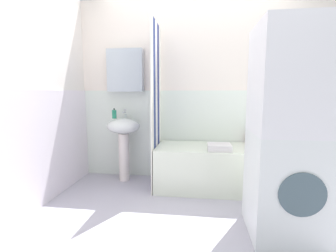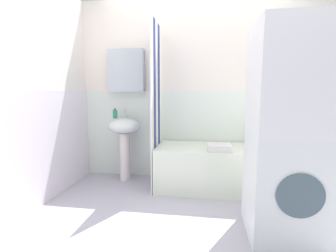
# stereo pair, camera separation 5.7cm
# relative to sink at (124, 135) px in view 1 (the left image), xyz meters

# --- Properties ---
(ground_plane) EXTENTS (4.80, 5.60, 0.04)m
(ground_plane) POSITION_rel_sink_xyz_m (0.93, -1.03, -0.63)
(ground_plane) COLOR #B2ADBC
(wall_back_tiled) EXTENTS (3.60, 0.18, 2.40)m
(wall_back_tiled) POSITION_rel_sink_xyz_m (0.87, 0.23, 0.53)
(wall_back_tiled) COLOR white
(wall_back_tiled) RESTS_ON ground_plane
(wall_left_tiled) EXTENTS (0.07, 1.81, 2.40)m
(wall_left_tiled) POSITION_rel_sink_xyz_m (-0.65, -0.69, 0.50)
(wall_left_tiled) COLOR white
(wall_left_tiled) RESTS_ON ground_plane
(sink) EXTENTS (0.44, 0.34, 0.84)m
(sink) POSITION_rel_sink_xyz_m (0.00, 0.00, 0.00)
(sink) COLOR silver
(sink) RESTS_ON ground_plane
(faucet) EXTENTS (0.03, 0.12, 0.12)m
(faucet) POSITION_rel_sink_xyz_m (0.00, 0.08, 0.28)
(faucet) COLOR silver
(faucet) RESTS_ON sink
(soap_dispenser) EXTENTS (0.06, 0.06, 0.14)m
(soap_dispenser) POSITION_rel_sink_xyz_m (-0.12, -0.01, 0.28)
(soap_dispenser) COLOR #237E5C
(soap_dispenser) RESTS_ON sink
(bathtub) EXTENTS (1.47, 0.65, 0.52)m
(bathtub) POSITION_rel_sink_xyz_m (1.21, -0.14, -0.35)
(bathtub) COLOR silver
(bathtub) RESTS_ON ground_plane
(shower_curtain) EXTENTS (0.01, 0.65, 2.00)m
(shower_curtain) POSITION_rel_sink_xyz_m (0.46, -0.14, 0.39)
(shower_curtain) COLOR white
(shower_curtain) RESTS_ON ground_plane
(conditioner_bottle) EXTENTS (0.07, 0.07, 0.15)m
(conditioner_bottle) POSITION_rel_sink_xyz_m (1.85, 0.10, -0.02)
(conditioner_bottle) COLOR white
(conditioner_bottle) RESTS_ON bathtub
(body_wash_bottle) EXTENTS (0.07, 0.07, 0.17)m
(body_wash_bottle) POSITION_rel_sink_xyz_m (1.73, 0.12, -0.01)
(body_wash_bottle) COLOR #1B825A
(body_wash_bottle) RESTS_ON bathtub
(shampoo_bottle) EXTENTS (0.07, 0.07, 0.16)m
(shampoo_bottle) POSITION_rel_sink_xyz_m (1.63, 0.14, -0.01)
(shampoo_bottle) COLOR #C3486C
(shampoo_bottle) RESTS_ON bathtub
(towel_folded) EXTENTS (0.26, 0.25, 0.07)m
(towel_folded) POSITION_rel_sink_xyz_m (1.22, -0.31, -0.05)
(towel_folded) COLOR silver
(towel_folded) RESTS_ON bathtub
(washer_dryer_stack) EXTENTS (0.58, 0.60, 1.69)m
(washer_dryer_stack) POSITION_rel_sink_xyz_m (1.70, -1.06, 0.23)
(washer_dryer_stack) COLOR white
(washer_dryer_stack) RESTS_ON ground_plane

